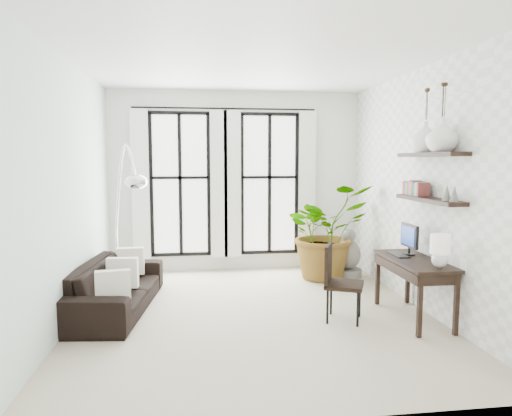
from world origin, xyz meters
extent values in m
plane|color=#BDB096|center=(0.00, 0.00, 0.00)|extent=(5.00, 5.00, 0.00)
plane|color=white|center=(0.00, 0.00, 3.20)|extent=(5.00, 5.00, 0.00)
plane|color=silver|center=(-2.25, 0.00, 1.60)|extent=(0.00, 5.00, 5.00)
plane|color=white|center=(2.25, 0.00, 1.60)|extent=(0.00, 5.00, 5.00)
plane|color=white|center=(0.00, 2.50, 1.60)|extent=(4.50, 0.00, 4.50)
cube|color=white|center=(-1.00, 2.47, 1.55)|extent=(1.00, 0.02, 2.50)
cube|color=white|center=(-1.68, 2.37, 1.55)|extent=(0.30, 0.04, 2.60)
cube|color=white|center=(-0.32, 2.37, 1.55)|extent=(0.30, 0.04, 2.60)
cube|color=white|center=(0.60, 2.47, 1.55)|extent=(1.00, 0.02, 2.50)
cube|color=white|center=(-0.08, 2.37, 1.55)|extent=(0.30, 0.04, 2.60)
cube|color=white|center=(1.28, 2.37, 1.55)|extent=(0.30, 0.04, 2.60)
cylinder|color=black|center=(-0.20, 2.38, 2.88)|extent=(3.20, 0.03, 0.03)
cube|color=black|center=(2.11, -0.46, 1.50)|extent=(0.25, 1.30, 0.05)
cube|color=black|center=(2.11, -0.46, 2.05)|extent=(0.25, 1.30, 0.05)
cube|color=#DC3739|center=(2.11, 0.09, 1.61)|extent=(0.16, 0.04, 0.18)
cube|color=#3651BE|center=(2.11, 0.04, 1.61)|extent=(0.16, 0.04, 0.18)
cube|color=orange|center=(2.11, 0.00, 1.61)|extent=(0.16, 0.04, 0.18)
cube|color=#2C8639|center=(2.11, -0.05, 1.61)|extent=(0.16, 0.04, 0.18)
cube|color=#B150BB|center=(2.11, -0.09, 1.61)|extent=(0.16, 0.04, 0.18)
cube|color=#CF6C2E|center=(2.11, -0.14, 1.61)|extent=(0.16, 0.04, 0.18)
cube|color=#434343|center=(2.11, -0.18, 1.61)|extent=(0.16, 0.04, 0.18)
cube|color=teal|center=(2.11, -0.23, 1.61)|extent=(0.16, 0.04, 0.18)
cube|color=#C7A38E|center=(2.11, -0.27, 1.61)|extent=(0.16, 0.04, 0.18)
cube|color=brown|center=(2.11, -0.32, 1.61)|extent=(0.16, 0.04, 0.18)
cone|color=gray|center=(2.11, -0.86, 1.61)|extent=(0.10, 0.10, 0.18)
cone|color=gray|center=(2.11, -1.01, 1.61)|extent=(0.10, 0.10, 0.18)
imported|color=black|center=(-1.80, 0.38, 0.32)|extent=(1.10, 2.27, 0.64)
cube|color=silver|center=(-1.70, -0.32, 0.50)|extent=(0.40, 0.12, 0.40)
cube|color=silver|center=(-1.70, 0.38, 0.50)|extent=(0.40, 0.12, 0.40)
cube|color=silver|center=(-1.70, 1.08, 0.50)|extent=(0.40, 0.12, 0.40)
imported|color=#2D7228|center=(1.42, 1.63, 0.79)|extent=(1.77, 1.66, 1.59)
cube|color=black|center=(1.95, -0.46, 0.74)|extent=(0.55, 1.29, 0.04)
cube|color=black|center=(1.93, -0.46, 0.65)|extent=(0.50, 1.23, 0.12)
cube|color=black|center=(1.73, -1.06, 0.37)|extent=(0.05, 0.05, 0.71)
cube|color=black|center=(2.17, -1.06, 0.37)|extent=(0.05, 0.05, 0.71)
cube|color=black|center=(1.73, 0.13, 0.37)|extent=(0.05, 0.05, 0.71)
cube|color=black|center=(2.17, 0.13, 0.37)|extent=(0.05, 0.05, 0.71)
cube|color=black|center=(2.00, -0.21, 1.01)|extent=(0.04, 0.42, 0.30)
cube|color=navy|center=(1.97, -0.21, 1.01)|extent=(0.00, 0.36, 0.24)
cube|color=black|center=(1.85, -0.21, 0.77)|extent=(0.15, 0.40, 0.02)
sphere|color=silver|center=(2.00, -0.96, 0.85)|extent=(0.18, 0.18, 0.18)
cylinder|color=white|center=(2.00, -0.96, 1.04)|extent=(0.22, 0.22, 0.22)
cube|color=black|center=(1.08, -0.40, 0.45)|extent=(0.59, 0.59, 0.05)
cube|color=black|center=(0.90, -0.32, 0.70)|extent=(0.22, 0.43, 0.50)
cylinder|color=black|center=(0.90, -0.58, 0.21)|extent=(0.03, 0.03, 0.42)
cylinder|color=black|center=(1.26, -0.58, 0.21)|extent=(0.03, 0.03, 0.42)
cylinder|color=black|center=(0.90, -0.22, 0.21)|extent=(0.03, 0.03, 0.42)
cylinder|color=black|center=(1.26, -0.22, 0.21)|extent=(0.03, 0.03, 0.42)
cylinder|color=silver|center=(-1.90, 1.17, 0.05)|extent=(0.33, 0.33, 0.09)
cylinder|color=silver|center=(-1.90, 1.17, 0.51)|extent=(0.03, 0.03, 0.92)
ellipsoid|color=silver|center=(-1.50, 0.43, 1.70)|extent=(0.29, 0.29, 0.19)
cylinder|color=gray|center=(1.83, 1.64, 0.07)|extent=(0.46, 0.46, 0.14)
ellipsoid|color=gray|center=(1.83, 1.64, 0.39)|extent=(0.41, 0.41, 0.50)
sphere|color=gray|center=(1.83, 1.64, 0.71)|extent=(0.23, 0.23, 0.23)
imported|color=white|center=(2.11, -0.71, 2.27)|extent=(0.37, 0.37, 0.38)
imported|color=white|center=(2.11, -0.31, 2.27)|extent=(0.37, 0.37, 0.38)
camera|label=1|loc=(-0.71, -5.70, 1.98)|focal=32.00mm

